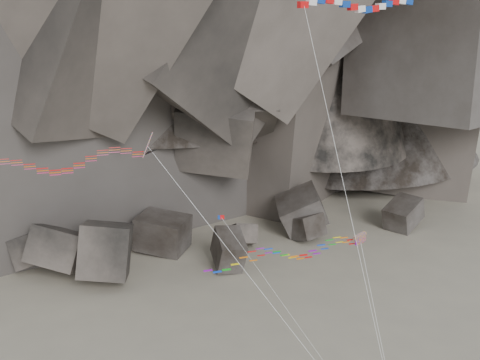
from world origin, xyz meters
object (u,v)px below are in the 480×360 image
object	(u,v)px
parafoil_kite	(280,253)
pennant_kite	(269,285)
delta_kite	(68,160)
banner_kite	(359,7)

from	to	relation	value
parafoil_kite	pennant_kite	distance (m)	2.42
delta_kite	pennant_kite	size ratio (longest dim) A/B	1.60
banner_kite	pennant_kite	size ratio (longest dim) A/B	2.00
banner_kite	pennant_kite	xyz separation A→B (m)	(-7.91, -3.69, -19.22)
banner_kite	parafoil_kite	distance (m)	18.71
delta_kite	banner_kite	bearing A→B (deg)	18.81
delta_kite	parafoil_kite	world-z (taller)	delta_kite
parafoil_kite	pennant_kite	xyz separation A→B (m)	(-1.05, -0.63, -2.08)
delta_kite	banner_kite	xyz separation A→B (m)	(21.07, 0.42, 9.82)
parafoil_kite	banner_kite	bearing A→B (deg)	0.13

